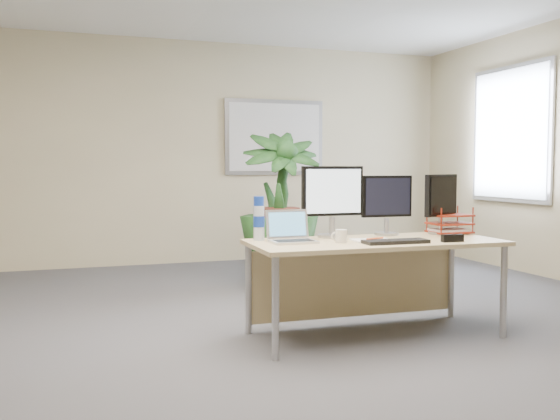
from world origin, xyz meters
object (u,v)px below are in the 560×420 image
object	(u,v)px
monitor_right	(387,201)
laptop	(291,234)
monitor_left	(332,197)
floor_plant	(279,211)
desk	(369,258)

from	to	relation	value
monitor_right	laptop	distance (m)	0.86
monitor_left	laptop	size ratio (longest dim) A/B	1.68
floor_plant	monitor_right	xyz separation A→B (m)	(0.29, -1.60, 0.18)
floor_plant	monitor_left	xyz separation A→B (m)	(-0.15, -1.60, 0.21)
desk	floor_plant	bearing A→B (deg)	91.70
floor_plant	laptop	world-z (taller)	floor_plant
monitor_left	floor_plant	bearing A→B (deg)	84.52
desk	floor_plant	world-z (taller)	floor_plant
monitor_left	monitor_right	bearing A→B (deg)	0.70
desk	monitor_left	bearing A→B (deg)	139.81
desk	monitor_right	size ratio (longest dim) A/B	3.98
monitor_left	laptop	xyz separation A→B (m)	(-0.38, -0.16, -0.24)
monitor_right	floor_plant	bearing A→B (deg)	100.28
desk	monitor_left	distance (m)	0.51
desk	monitor_right	xyz separation A→B (m)	(0.24, 0.18, 0.39)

